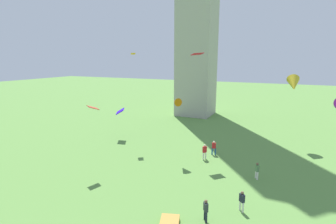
% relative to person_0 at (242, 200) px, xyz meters
% --- Properties ---
extents(person_0, '(0.46, 0.46, 1.59)m').
position_rel_person_0_xyz_m(person_0, '(0.00, 0.00, 0.00)').
color(person_0, silver).
rests_on(person_0, ground_plane).
extents(person_1, '(0.42, 0.52, 1.75)m').
position_rel_person_0_xyz_m(person_1, '(-5.43, 8.48, 0.09)').
color(person_1, silver).
rests_on(person_1, ground_plane).
extents(person_2, '(0.51, 0.33, 1.68)m').
position_rel_person_0_xyz_m(person_2, '(-4.87, 10.32, 0.05)').
color(person_2, '#235693').
rests_on(person_2, ground_plane).
extents(person_3, '(0.43, 0.48, 1.61)m').
position_rel_person_0_xyz_m(person_3, '(-2.05, -2.26, 0.01)').
color(person_3, '#1E2333').
rests_on(person_3, ground_plane).
extents(person_4, '(0.42, 0.48, 1.61)m').
position_rel_person_0_xyz_m(person_4, '(0.40, 5.91, 0.01)').
color(person_4, silver).
rests_on(person_4, ground_plane).
extents(kite_flying_0, '(1.54, 1.55, 0.96)m').
position_rel_person_0_xyz_m(kite_flying_0, '(-8.65, 7.87, 5.49)').
color(kite_flying_0, '#BE6508').
extents(kite_flying_1, '(1.82, 2.79, 2.45)m').
position_rel_person_0_xyz_m(kite_flying_1, '(2.96, 17.94, 7.00)').
color(kite_flying_1, gold).
extents(kite_flying_2, '(0.96, 1.04, 0.20)m').
position_rel_person_0_xyz_m(kite_flying_2, '(-16.05, 11.00, 10.75)').
color(kite_flying_2, orange).
extents(kite_flying_3, '(1.75, 1.97, 0.74)m').
position_rel_person_0_xyz_m(kite_flying_3, '(-18.62, 11.31, 2.93)').
color(kite_flying_3, '#2D08D7').
extents(kite_flying_5, '(1.11, 1.27, 0.50)m').
position_rel_person_0_xyz_m(kite_flying_5, '(-14.59, 1.32, 5.48)').
color(kite_flying_5, '#C44128').
extents(kite_flying_6, '(1.49, 1.53, 0.33)m').
position_rel_person_0_xyz_m(kite_flying_6, '(-7.12, 10.24, 10.64)').
color(kite_flying_6, red).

